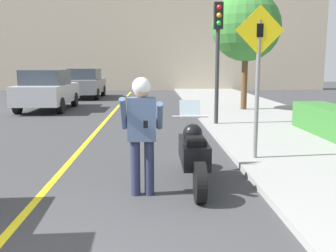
# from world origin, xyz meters

# --- Properties ---
(road_center_line) EXTENTS (0.12, 36.00, 0.01)m
(road_center_line) POSITION_xyz_m (-0.60, 6.00, 0.00)
(road_center_line) COLOR yellow
(road_center_line) RESTS_ON ground
(building_backdrop) EXTENTS (28.00, 1.20, 7.35)m
(building_backdrop) POSITION_xyz_m (0.00, 26.00, 3.68)
(building_backdrop) COLOR beige
(building_backdrop) RESTS_ON ground
(motorcycle) EXTENTS (0.62, 2.30, 1.27)m
(motorcycle) POSITION_xyz_m (1.67, 2.94, 0.49)
(motorcycle) COLOR black
(motorcycle) RESTS_ON ground
(person_biker) EXTENTS (0.59, 0.47, 1.71)m
(person_biker) POSITION_xyz_m (0.88, 2.39, 1.04)
(person_biker) COLOR #282D4C
(person_biker) RESTS_ON ground
(crossing_sign) EXTENTS (0.91, 0.08, 2.84)m
(crossing_sign) POSITION_xyz_m (2.99, 4.11, 1.82)
(crossing_sign) COLOR slate
(crossing_sign) RESTS_ON sidewalk_curb
(traffic_light) EXTENTS (0.26, 0.30, 3.57)m
(traffic_light) POSITION_xyz_m (2.94, 8.39, 2.60)
(traffic_light) COLOR #2D2D30
(traffic_light) RESTS_ON sidewalk_curb
(street_tree) EXTENTS (2.71, 2.71, 4.61)m
(street_tree) POSITION_xyz_m (4.67, 12.11, 3.35)
(street_tree) COLOR brown
(street_tree) RESTS_ON sidewalk_curb
(parked_car_silver) EXTENTS (1.88, 4.20, 1.68)m
(parked_car_silver) POSITION_xyz_m (-3.42, 13.04, 0.86)
(parked_car_silver) COLOR black
(parked_car_silver) RESTS_ON ground
(parked_car_grey) EXTENTS (1.88, 4.20, 1.68)m
(parked_car_grey) POSITION_xyz_m (-2.90, 18.92, 0.86)
(parked_car_grey) COLOR black
(parked_car_grey) RESTS_ON ground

